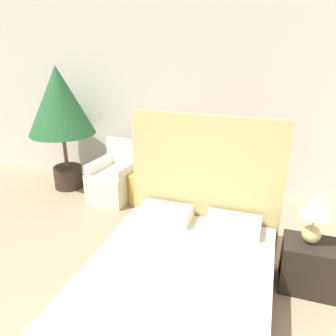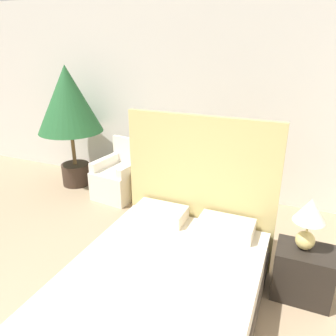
{
  "view_description": "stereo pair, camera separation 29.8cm",
  "coord_description": "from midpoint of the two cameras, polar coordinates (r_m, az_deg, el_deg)",
  "views": [
    {
      "loc": [
        1.23,
        -0.66,
        2.27
      ],
      "look_at": [
        0.03,
        2.94,
        0.79
      ],
      "focal_mm": 35.0,
      "sensor_mm": 36.0,
      "label": 1
    },
    {
      "loc": [
        1.51,
        -0.55,
        2.27
      ],
      "look_at": [
        0.03,
        2.94,
        0.79
      ],
      "focal_mm": 35.0,
      "sensor_mm": 36.0,
      "label": 2
    }
  ],
  "objects": [
    {
      "name": "wall_back",
      "position": [
        4.98,
        2.34,
        11.84
      ],
      "size": [
        10.0,
        0.06,
        2.9
      ],
      "color": "silver",
      "rests_on": "ground_plane"
    },
    {
      "name": "side_table",
      "position": [
        4.89,
        -6.39,
        -3.48
      ],
      "size": [
        0.4,
        0.4,
        0.46
      ],
      "color": "gold",
      "rests_on": "ground_plane"
    },
    {
      "name": "bed",
      "position": [
        2.96,
        -1.71,
        -20.54
      ],
      "size": [
        1.6,
        2.22,
        1.6
      ],
      "color": "#4C4238",
      "rests_on": "ground_plane"
    },
    {
      "name": "table_lamp",
      "position": [
        3.21,
        21.88,
        -7.14
      ],
      "size": [
        0.28,
        0.28,
        0.5
      ],
      "color": "tan",
      "rests_on": "nightstand"
    },
    {
      "name": "potted_palm",
      "position": [
        5.35,
        -19.89,
        10.13
      ],
      "size": [
        1.01,
        1.01,
        1.94
      ],
      "color": "#38281E",
      "rests_on": "ground_plane"
    },
    {
      "name": "armchair_near_window_left",
      "position": [
        5.09,
        -10.93,
        -2.19
      ],
      "size": [
        0.67,
        0.75,
        0.86
      ],
      "rotation": [
        0.0,
        0.0,
        -0.11
      ],
      "color": "silver",
      "rests_on": "ground_plane"
    },
    {
      "name": "nightstand",
      "position": [
        3.49,
        21.03,
        -15.67
      ],
      "size": [
        0.52,
        0.38,
        0.5
      ],
      "color": "black",
      "rests_on": "ground_plane"
    },
    {
      "name": "armchair_near_window_right",
      "position": [
        4.73,
        -1.22,
        -3.63
      ],
      "size": [
        0.63,
        0.72,
        0.86
      ],
      "rotation": [
        0.0,
        0.0,
        0.04
      ],
      "color": "silver",
      "rests_on": "ground_plane"
    }
  ]
}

